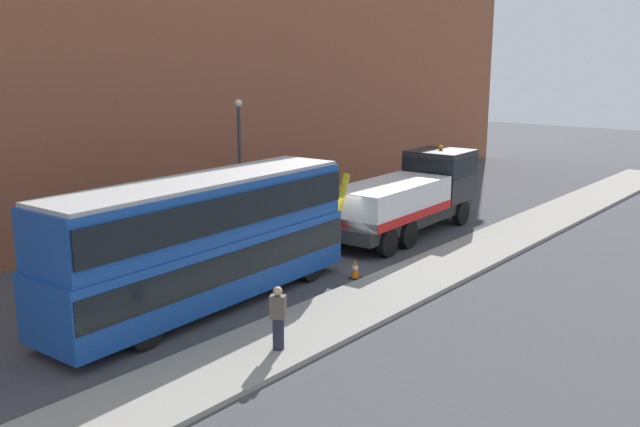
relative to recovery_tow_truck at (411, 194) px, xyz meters
The scene contains 8 objects.
ground_plane 5.95m from the recovery_tow_truck, behind, with size 120.00×120.00×0.00m, color #424247.
near_kerb 7.01m from the recovery_tow_truck, 146.36° to the right, with size 60.00×2.80×0.15m, color gray.
building_facade 12.28m from the recovery_tow_truck, 122.54° to the left, with size 60.00×1.50×16.00m.
recovery_tow_truck is the anchor object (origin of this frame).
double_decker_bus 11.86m from the recovery_tow_truck, behind, with size 11.14×3.08×4.06m.
pedestrian_onlooker 13.75m from the recovery_tow_truck, 162.13° to the right, with size 0.42×0.48×1.71m.
traffic_cone_near_bus 7.12m from the recovery_tow_truck, 163.68° to the right, with size 0.36×0.36×0.72m.
street_lamp 7.93m from the recovery_tow_truck, 120.21° to the left, with size 0.36×0.36×5.83m.
Camera 1 is at (-19.48, -16.04, 7.53)m, focal length 38.22 mm.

